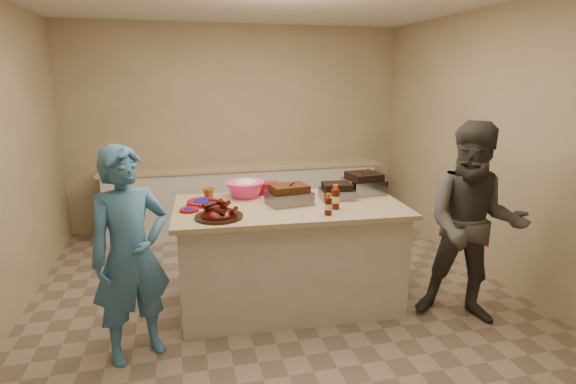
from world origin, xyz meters
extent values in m
cube|color=#47230F|center=(0.09, 0.05, 0.94)|extent=(0.40, 0.33, 0.11)
cube|color=black|center=(0.55, 0.12, 0.94)|extent=(0.33, 0.28, 0.09)
cube|color=gray|center=(0.88, 0.26, 0.94)|extent=(0.36, 0.36, 0.13)
cylinder|color=silver|center=(0.26, 0.43, 0.94)|extent=(0.33, 0.33, 0.05)
cube|color=gold|center=(0.64, 0.27, 0.94)|extent=(0.34, 0.26, 0.09)
cylinder|color=#3F1307|center=(0.31, -0.34, 0.94)|extent=(0.06, 0.06, 0.18)
cylinder|color=#3F1307|center=(0.43, -0.19, 0.94)|extent=(0.08, 0.08, 0.21)
cylinder|color=yellow|center=(-0.02, 0.12, 0.94)|extent=(0.05, 0.05, 0.13)
imported|color=silver|center=(0.00, 0.17, 0.94)|extent=(0.12, 0.05, 0.12)
cylinder|color=maroon|center=(-0.65, 0.22, 0.94)|extent=(0.29, 0.29, 0.03)
cylinder|color=maroon|center=(-0.77, 0.03, 0.94)|extent=(0.17, 0.17, 0.02)
imported|color=#99611C|center=(-0.59, 0.38, 0.94)|extent=(0.12, 0.11, 0.11)
cube|color=maroon|center=(-0.02, 0.46, 0.94)|extent=(0.22, 0.17, 0.10)
imported|color=teal|center=(-1.21, -0.47, 0.00)|extent=(1.18, 1.68, 0.38)
imported|color=#494741|center=(1.48, -0.60, 0.00)|extent=(1.59, 1.87, 0.64)
camera|label=1|loc=(-0.84, -3.63, 2.02)|focal=28.00mm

